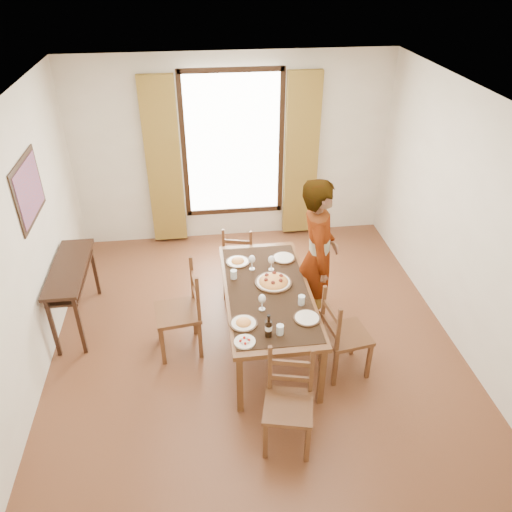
{
  "coord_description": "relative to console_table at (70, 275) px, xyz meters",
  "views": [
    {
      "loc": [
        -0.53,
        -4.28,
        3.89
      ],
      "look_at": [
        0.04,
        0.24,
        1.0
      ],
      "focal_mm": 35.0,
      "sensor_mm": 36.0,
      "label": 1
    }
  ],
  "objects": [
    {
      "name": "ground",
      "position": [
        2.03,
        -0.6,
        -0.68
      ],
      "size": [
        5.0,
        5.0,
        0.0
      ],
      "primitive_type": "plane",
      "color": "#4D2B18",
      "rests_on": "ground"
    },
    {
      "name": "room_shell",
      "position": [
        2.03,
        -0.47,
        0.86
      ],
      "size": [
        4.6,
        5.1,
        2.74
      ],
      "color": "white",
      "rests_on": "ground"
    },
    {
      "name": "console_table",
      "position": [
        0.0,
        0.0,
        0.0
      ],
      "size": [
        0.38,
        1.2,
        0.8
      ],
      "color": "black",
      "rests_on": "ground"
    },
    {
      "name": "dining_table",
      "position": [
        2.16,
        -0.67,
        0.01
      ],
      "size": [
        0.91,
        1.92,
        0.76
      ],
      "color": "brown",
      "rests_on": "ground"
    },
    {
      "name": "chair_west",
      "position": [
        1.23,
        -0.6,
        -0.19
      ],
      "size": [
        0.53,
        0.53,
        1.06
      ],
      "rotation": [
        0.0,
        0.0,
        -1.44
      ],
      "color": "brown",
      "rests_on": "ground"
    },
    {
      "name": "chair_north",
      "position": [
        1.97,
        0.53,
        -0.26
      ],
      "size": [
        0.49,
        0.49,
        0.9
      ],
      "rotation": [
        0.0,
        0.0,
        2.88
      ],
      "color": "brown",
      "rests_on": "ground"
    },
    {
      "name": "chair_south",
      "position": [
        2.16,
        -1.95,
        -0.24
      ],
      "size": [
        0.52,
        0.52,
        0.96
      ],
      "rotation": [
        0.0,
        0.0,
        -0.24
      ],
      "color": "brown",
      "rests_on": "ground"
    },
    {
      "name": "chair_east",
      "position": [
        2.87,
        -1.16,
        -0.22
      ],
      "size": [
        0.5,
        0.5,
        0.99
      ],
      "rotation": [
        0.0,
        0.0,
        1.72
      ],
      "color": "brown",
      "rests_on": "ground"
    },
    {
      "name": "man",
      "position": [
        2.76,
        -0.37,
        0.25
      ],
      "size": [
        0.84,
        0.7,
        1.86
      ],
      "primitive_type": "imported",
      "rotation": [
        0.0,
        0.0,
        1.38
      ],
      "color": "#9A9FA3",
      "rests_on": "ground"
    },
    {
      "name": "plate_sw",
      "position": [
        1.85,
        -1.19,
        0.1
      ],
      "size": [
        0.27,
        0.27,
        0.05
      ],
      "primitive_type": null,
      "color": "silver",
      "rests_on": "dining_table"
    },
    {
      "name": "plate_se",
      "position": [
        2.47,
        -1.19,
        0.1
      ],
      "size": [
        0.27,
        0.27,
        0.05
      ],
      "primitive_type": null,
      "color": "silver",
      "rests_on": "dining_table"
    },
    {
      "name": "plate_nw",
      "position": [
        1.9,
        -0.1,
        0.1
      ],
      "size": [
        0.27,
        0.27,
        0.05
      ],
      "primitive_type": null,
      "color": "silver",
      "rests_on": "dining_table"
    },
    {
      "name": "plate_ne",
      "position": [
        2.43,
        -0.08,
        0.1
      ],
      "size": [
        0.27,
        0.27,
        0.05
      ],
      "primitive_type": null,
      "color": "silver",
      "rests_on": "dining_table"
    },
    {
      "name": "pasta_platter",
      "position": [
        2.24,
        -0.56,
        0.12
      ],
      "size": [
        0.4,
        0.4,
        0.1
      ],
      "primitive_type": null,
      "color": "red",
      "rests_on": "dining_table"
    },
    {
      "name": "caprese_plate",
      "position": [
        1.83,
        -1.44,
        0.09
      ],
      "size": [
        0.2,
        0.2,
        0.04
      ],
      "primitive_type": null,
      "color": "silver",
      "rests_on": "dining_table"
    },
    {
      "name": "wine_glass_a",
      "position": [
        2.06,
        -0.98,
        0.16
      ],
      "size": [
        0.08,
        0.08,
        0.18
      ],
      "primitive_type": null,
      "color": "white",
      "rests_on": "dining_table"
    },
    {
      "name": "wine_glass_b",
      "position": [
        2.26,
        -0.29,
        0.16
      ],
      "size": [
        0.08,
        0.08,
        0.18
      ],
      "primitive_type": null,
      "color": "white",
      "rests_on": "dining_table"
    },
    {
      "name": "wine_glass_c",
      "position": [
        2.04,
        -0.25,
        0.16
      ],
      "size": [
        0.08,
        0.08,
        0.18
      ],
      "primitive_type": null,
      "color": "white",
      "rests_on": "dining_table"
    },
    {
      "name": "tumbler_a",
      "position": [
        2.46,
        -0.95,
        0.12
      ],
      "size": [
        0.07,
        0.07,
        0.1
      ],
      "primitive_type": "cylinder",
      "color": "silver",
      "rests_on": "dining_table"
    },
    {
      "name": "tumbler_b",
      "position": [
        1.82,
        -0.4,
        0.12
      ],
      "size": [
        0.07,
        0.07,
        0.1
      ],
      "primitive_type": "cylinder",
      "color": "silver",
      "rests_on": "dining_table"
    },
    {
      "name": "tumbler_c",
      "position": [
        2.17,
        -1.37,
        0.12
      ],
      "size": [
        0.07,
        0.07,
        0.1
      ],
      "primitive_type": "cylinder",
      "color": "silver",
      "rests_on": "dining_table"
    },
    {
      "name": "wine_bottle",
      "position": [
        2.06,
        -1.38,
        0.2
      ],
      "size": [
        0.07,
        0.07,
        0.25
      ],
      "primitive_type": null,
      "color": "black",
      "rests_on": "dining_table"
    }
  ]
}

